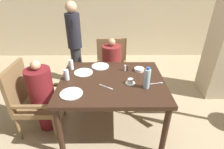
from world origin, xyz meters
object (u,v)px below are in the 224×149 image
Objects in this scene: teacup_with_saucer at (130,82)px; water_bottle at (147,78)px; plate_main_right at (71,93)px; chair_left_side at (31,98)px; chair_far_side at (112,66)px; standing_host at (75,42)px; glass_tall_near at (71,65)px; plate_main_left at (100,66)px; diner_in_left_chair at (42,96)px; glass_tall_mid at (67,75)px; plate_dessert_center at (83,72)px; diner_in_far_chair at (112,68)px; bowl_small at (139,69)px.

water_bottle is (0.18, -0.10, 0.10)m from teacup_with_saucer.
teacup_with_saucer is at bearing 17.83° from plate_main_right.
chair_far_side is (1.09, 0.97, 0.00)m from chair_left_side.
glass_tall_near is (0.13, -1.01, -0.00)m from standing_host.
water_bottle reaches higher than plate_main_left.
chair_far_side is at bearing 48.89° from glass_tall_near.
glass_tall_mid is at bearing 2.53° from diner_in_left_chair.
chair_left_side is 3.84× the size of plate_main_right.
diner_in_left_chair is 0.63m from plate_dessert_center.
teacup_with_saucer is at bearing -26.22° from glass_tall_near.
standing_host reaches higher than water_bottle.
water_bottle is at bearing -67.84° from diner_in_far_chair.
plate_main_right is 1.86× the size of bowl_small.
bowl_small is (0.55, -0.13, 0.01)m from plate_main_left.
chair_left_side is 0.62× the size of standing_host.
standing_host is 11.36× the size of glass_tall_mid.
diner_in_left_chair is at bearing 172.29° from water_bottle.
plate_dessert_center is at bearing -175.91° from bowl_small.
plate_main_left is (-0.17, -0.58, 0.28)m from chair_far_side.
water_bottle reaches higher than chair_left_side.
glass_tall_mid is at bearing 168.64° from water_bottle.
plate_dessert_center is 1.83× the size of glass_tall_near.
plate_main_right is 0.88m from water_bottle.
diner_in_far_chair is at bearing -90.00° from chair_far_side.
glass_tall_mid is (0.36, 0.02, 0.31)m from diner_in_left_chair.
chair_left_side is 1.03m from plate_main_left.
plate_dessert_center is 2.07× the size of teacup_with_saucer.
chair_far_side is (0.93, 0.97, -0.03)m from diner_in_left_chair.
standing_host is at bearing 95.78° from glass_tall_mid.
diner_in_left_chair is at bearing -153.06° from plate_main_left.
chair_left_side is at bearing -170.24° from bowl_small.
standing_host is 1.31m from glass_tall_mid.
water_bottle is (0.86, 0.12, 0.12)m from plate_main_right.
diner_in_left_chair reaches higher than plate_main_right.
glass_tall_mid reaches higher than bowl_small.
diner_in_left_chair is 8.55× the size of teacup_with_saucer.
water_bottle is (1.49, -0.18, 0.40)m from chair_left_side.
plate_main_left is at bearing 67.35° from plate_main_right.
glass_tall_near is (-0.40, -0.08, 0.06)m from plate_main_left.
chair_left_side is at bearing -157.08° from plate_main_left.
plate_dessert_center is at bearing 154.55° from water_bottle.
chair_far_side is at bearing 70.12° from plate_main_right.
bowl_small reaches higher than plate_main_left.
glass_tall_mid is at bearing -125.88° from diner_in_far_chair.
plate_dessert_center is 0.89m from water_bottle.
diner_in_far_chair is 0.76m from plate_dessert_center.
plate_main_left is 0.62m from teacup_with_saucer.
water_bottle is (0.40, -1.15, 0.40)m from chair_far_side.
diner_in_left_chair reaches higher than chair_far_side.
plate_main_right and plate_dessert_center have the same top height.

